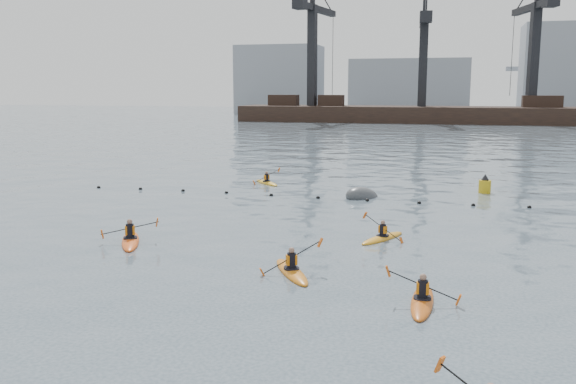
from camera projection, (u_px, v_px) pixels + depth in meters
name	position (u px, v px, depth m)	size (l,w,h in m)	color
ground	(207.00, 359.00, 14.94)	(400.00, 400.00, 0.00)	#3A4954
float_line	(343.00, 199.00, 36.54)	(33.24, 0.73, 0.24)	black
barge_pier	(420.00, 113.00, 119.51)	(72.00, 19.30, 29.50)	black
skyline	(439.00, 78.00, 156.04)	(141.00, 28.00, 22.00)	gray
kayaker_0	(292.00, 270.00, 21.89)	(2.31, 3.25, 1.36)	orange
kayaker_2	(130.00, 240.00, 26.31)	(2.31, 3.54, 1.16)	#E95516
kayaker_3	(383.00, 237.00, 26.82)	(1.94, 2.97, 1.21)	orange
kayaker_4	(422.00, 300.00, 18.80)	(2.32, 3.38, 1.25)	#C15412
kayaker_5	(267.00, 182.00, 42.56)	(2.53, 2.65, 1.19)	gold
mooring_buoy	(362.00, 197.00, 37.23)	(2.49, 1.47, 1.25)	#3C3F42
nav_buoy	(485.00, 186.00, 38.70)	(0.76, 0.76, 1.38)	#BA8C12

